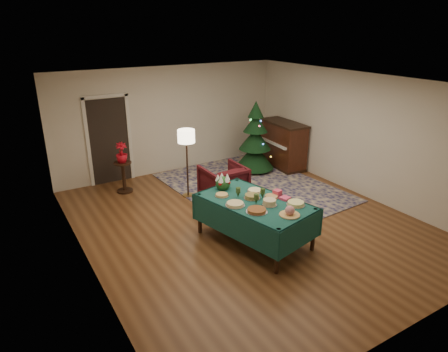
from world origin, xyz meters
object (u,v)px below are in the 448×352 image
armchair (223,181)px  buffet_table (255,209)px  potted_plant (122,157)px  floor_lamp (186,140)px  christmas_tree (255,140)px  piano (283,145)px  side_table (124,177)px  gift_box (277,193)px

armchair → buffet_table: bearing=76.3°
potted_plant → floor_lamp: bearing=-40.7°
christmas_tree → piano: christmas_tree is taller
buffet_table → christmas_tree: size_ratio=1.20×
buffet_table → christmas_tree: bearing=54.6°
armchair → side_table: (-1.71, 1.59, -0.09)m
potted_plant → christmas_tree: (3.39, -0.40, -0.02)m
floor_lamp → piano: size_ratio=1.05×
piano → floor_lamp: bearing=-171.2°
gift_box → side_table: (-1.75, 3.40, -0.48)m
christmas_tree → piano: size_ratio=1.26×
floor_lamp → potted_plant: 1.58m
gift_box → armchair: 1.85m
christmas_tree → piano: 0.89m
buffet_table → piano: piano is taller
gift_box → armchair: same height
side_table → christmas_tree: (3.39, -0.40, 0.48)m
gift_box → armchair: bearing=91.1°
piano → buffet_table: bearing=-135.9°
armchair → floor_lamp: (-0.57, 0.60, 0.86)m
side_table → piano: (4.24, -0.51, 0.25)m
buffet_table → side_table: 3.63m
buffet_table → christmas_tree: (2.13, 3.00, 0.20)m
potted_plant → piano: size_ratio=0.31×
christmas_tree → floor_lamp: bearing=-165.3°
buffet_table → piano: (2.98, 2.89, -0.03)m
buffet_table → christmas_tree: 3.68m
piano → gift_box: bearing=-130.8°
armchair → side_table: 2.34m
potted_plant → gift_box: bearing=-62.8°
floor_lamp → side_table: (-1.15, 0.99, -0.95)m
potted_plant → piano: (4.24, -0.51, -0.25)m
side_table → potted_plant: bearing=180.0°
buffet_table → gift_box: (0.48, -0.00, 0.21)m
armchair → piano: 2.75m
buffet_table → armchair: (0.45, 1.81, -0.18)m
piano → christmas_tree: bearing=172.7°
floor_lamp → potted_plant: bearing=139.3°
buffet_table → gift_box: 0.53m
buffet_table → potted_plant: potted_plant is taller
armchair → christmas_tree: christmas_tree is taller
side_table → piano: size_ratio=0.49×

